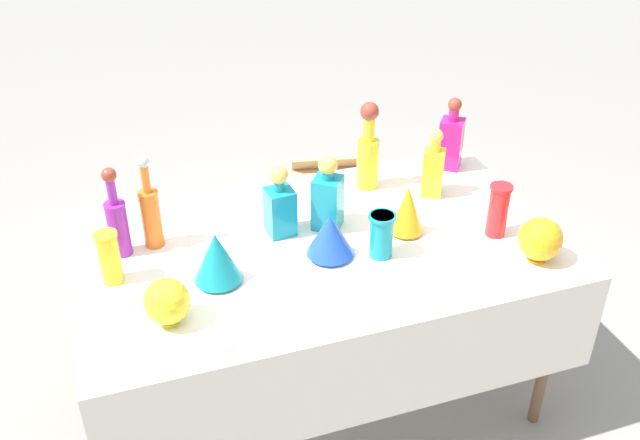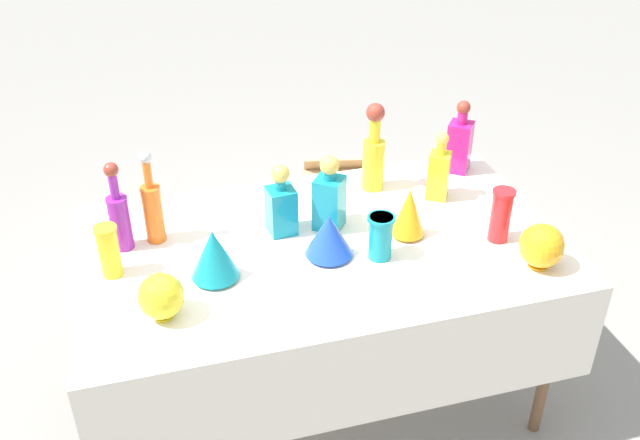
% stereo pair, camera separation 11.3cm
% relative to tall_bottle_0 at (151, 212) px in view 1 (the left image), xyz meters
% --- Properties ---
extents(ground_plane, '(40.00, 40.00, 0.00)m').
position_rel_tall_bottle_0_xyz_m(ground_plane, '(0.56, -0.18, -0.90)').
color(ground_plane, gray).
extents(display_table, '(1.73, 1.01, 0.76)m').
position_rel_tall_bottle_0_xyz_m(display_table, '(0.56, -0.23, -0.20)').
color(display_table, white).
rests_on(display_table, ground).
extents(tall_bottle_0, '(0.07, 0.07, 0.36)m').
position_rel_tall_bottle_0_xyz_m(tall_bottle_0, '(0.00, 0.00, 0.00)').
color(tall_bottle_0, orange).
rests_on(tall_bottle_0, display_table).
extents(tall_bottle_1, '(0.07, 0.07, 0.34)m').
position_rel_tall_bottle_0_xyz_m(tall_bottle_1, '(-0.12, -0.02, -0.00)').
color(tall_bottle_1, purple).
rests_on(tall_bottle_1, display_table).
extents(tall_bottle_2, '(0.09, 0.09, 0.37)m').
position_rel_tall_bottle_0_xyz_m(tall_bottle_2, '(0.88, 0.15, 0.02)').
color(tall_bottle_2, yellow).
rests_on(tall_bottle_2, display_table).
extents(square_decanter_0, '(0.14, 0.14, 0.29)m').
position_rel_tall_bottle_0_xyz_m(square_decanter_0, '(0.63, -0.08, -0.01)').
color(square_decanter_0, teal).
rests_on(square_decanter_0, display_table).
extents(square_decanter_1, '(0.11, 0.11, 0.28)m').
position_rel_tall_bottle_0_xyz_m(square_decanter_1, '(1.10, 0.01, -0.02)').
color(square_decanter_1, yellow).
rests_on(square_decanter_1, display_table).
extents(square_decanter_2, '(0.11, 0.11, 0.27)m').
position_rel_tall_bottle_0_xyz_m(square_decanter_2, '(0.45, -0.07, -0.02)').
color(square_decanter_2, teal).
rests_on(square_decanter_2, display_table).
extents(square_decanter_3, '(0.13, 0.13, 0.31)m').
position_rel_tall_bottle_0_xyz_m(square_decanter_3, '(1.28, 0.20, -0.01)').
color(square_decanter_3, '#C61972').
rests_on(square_decanter_3, display_table).
extents(slender_vase_0, '(0.08, 0.08, 0.20)m').
position_rel_tall_bottle_0_xyz_m(slender_vase_0, '(1.19, -0.33, -0.03)').
color(slender_vase_0, red).
rests_on(slender_vase_0, display_table).
extents(slender_vase_1, '(0.10, 0.10, 0.17)m').
position_rel_tall_bottle_0_xyz_m(slender_vase_1, '(0.74, -0.32, -0.05)').
color(slender_vase_1, teal).
rests_on(slender_vase_1, display_table).
extents(slender_vase_2, '(0.08, 0.08, 0.19)m').
position_rel_tall_bottle_0_xyz_m(slender_vase_2, '(-0.16, -0.17, -0.03)').
color(slender_vase_2, yellow).
rests_on(slender_vase_2, display_table).
extents(fluted_vase_0, '(0.17, 0.17, 0.16)m').
position_rel_tall_bottle_0_xyz_m(fluted_vase_0, '(0.57, -0.27, -0.05)').
color(fluted_vase_0, blue).
rests_on(fluted_vase_0, display_table).
extents(fluted_vase_1, '(0.12, 0.12, 0.19)m').
position_rel_tall_bottle_0_xyz_m(fluted_vase_1, '(0.89, -0.22, -0.03)').
color(fluted_vase_1, orange).
rests_on(fluted_vase_1, display_table).
extents(fluted_vase_2, '(0.16, 0.16, 0.19)m').
position_rel_tall_bottle_0_xyz_m(fluted_vase_2, '(0.17, -0.29, -0.04)').
color(fluted_vase_2, teal).
rests_on(fluted_vase_2, display_table).
extents(round_bowl_0, '(0.15, 0.15, 0.16)m').
position_rel_tall_bottle_0_xyz_m(round_bowl_0, '(1.25, -0.52, -0.05)').
color(round_bowl_0, orange).
rests_on(round_bowl_0, display_table).
extents(round_bowl_1, '(0.15, 0.15, 0.15)m').
position_rel_tall_bottle_0_xyz_m(round_bowl_1, '(-0.02, -0.44, -0.06)').
color(round_bowl_1, yellow).
rests_on(round_bowl_1, display_table).
extents(price_tag_left, '(0.05, 0.02, 0.03)m').
position_rel_tall_bottle_0_xyz_m(price_tag_left, '(0.11, -0.63, -0.12)').
color(price_tag_left, white).
rests_on(price_tag_left, display_table).
extents(cardboard_box_behind_left, '(0.52, 0.43, 0.47)m').
position_rel_tall_bottle_0_xyz_m(cardboard_box_behind_left, '(1.02, 0.88, -0.70)').
color(cardboard_box_behind_left, tan).
rests_on(cardboard_box_behind_left, ground).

